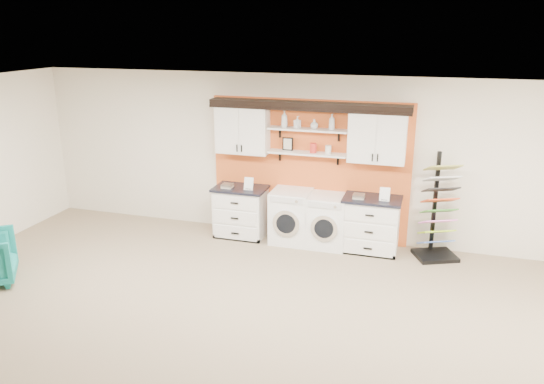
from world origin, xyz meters
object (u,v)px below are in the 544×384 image
(base_cabinet_left, at_px, (241,211))
(sample_rack, at_px, (437,225))
(dryer, at_px, (328,221))
(washer, at_px, (291,216))
(base_cabinet_right, at_px, (371,224))

(base_cabinet_left, xyz_separation_m, sample_rack, (3.29, 0.03, 0.09))
(base_cabinet_left, distance_m, dryer, 1.55)
(washer, height_order, sample_rack, sample_rack)
(dryer, distance_m, sample_rack, 1.74)
(base_cabinet_left, relative_size, sample_rack, 0.53)
(base_cabinet_left, xyz_separation_m, dryer, (1.55, -0.00, -0.00))
(base_cabinet_right, xyz_separation_m, washer, (-1.35, -0.00, -0.00))
(base_cabinet_left, xyz_separation_m, base_cabinet_right, (2.26, -0.00, 0.01))
(washer, bearing_deg, base_cabinet_left, 179.79)
(base_cabinet_right, xyz_separation_m, sample_rack, (1.03, 0.03, 0.08))
(base_cabinet_right, xyz_separation_m, dryer, (-0.71, -0.00, -0.02))
(dryer, height_order, sample_rack, sample_rack)
(base_cabinet_left, height_order, base_cabinet_right, base_cabinet_right)
(dryer, bearing_deg, base_cabinet_right, 0.27)
(base_cabinet_left, bearing_deg, base_cabinet_right, -0.00)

